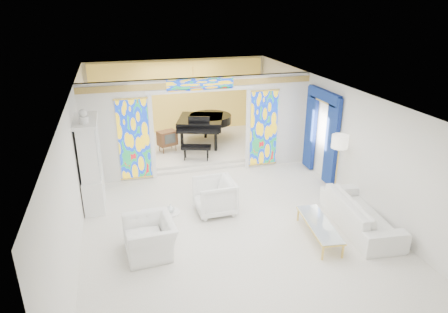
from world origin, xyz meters
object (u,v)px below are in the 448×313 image
object	(u,v)px
tv_console	(167,138)
sofa	(361,213)
coffee_table	(319,224)
grand_piano	(205,121)
armchair_left	(150,237)
armchair_right	(215,196)
china_cabinet	(91,164)

from	to	relation	value
tv_console	sofa	bearing A→B (deg)	-77.58
coffee_table	grand_piano	size ratio (longest dim) A/B	0.58
armchair_left	armchair_right	distance (m)	2.23
china_cabinet	tv_console	xyz separation A→B (m)	(2.38, 3.05, -0.52)
sofa	coffee_table	distance (m)	1.20
china_cabinet	sofa	world-z (taller)	china_cabinet
armchair_right	grand_piano	world-z (taller)	grand_piano
armchair_left	tv_console	world-z (taller)	tv_console
sofa	coffee_table	xyz separation A→B (m)	(-1.19, -0.18, -0.02)
tv_console	armchair_right	bearing A→B (deg)	-102.19
sofa	grand_piano	bearing A→B (deg)	25.56
china_cabinet	armchair_left	world-z (taller)	china_cabinet
china_cabinet	grand_piano	bearing A→B (deg)	43.02
china_cabinet	armchair_right	bearing A→B (deg)	-22.80
armchair_left	coffee_table	bearing A→B (deg)	78.33
armchair_right	grand_piano	distance (m)	4.95
armchair_right	china_cabinet	bearing A→B (deg)	-114.10
armchair_right	coffee_table	bearing A→B (deg)	46.48
coffee_table	grand_piano	world-z (taller)	grand_piano
sofa	tv_console	xyz separation A→B (m)	(-3.79, 5.94, 0.28)
coffee_table	grand_piano	bearing A→B (deg)	99.63
armchair_right	grand_piano	size ratio (longest dim) A/B	0.32
grand_piano	armchair_right	bearing A→B (deg)	-82.13
armchair_left	tv_console	size ratio (longest dim) A/B	1.60
grand_piano	coffee_table	bearing A→B (deg)	-62.28
china_cabinet	sofa	xyz separation A→B (m)	(6.17, -2.89, -0.80)
china_cabinet	sofa	bearing A→B (deg)	-25.09
coffee_table	grand_piano	xyz separation A→B (m)	(-1.13, 6.66, 0.62)
coffee_table	tv_console	world-z (taller)	tv_console
sofa	tv_console	world-z (taller)	tv_console
armchair_left	grand_piano	bearing A→B (deg)	152.27
tv_console	grand_piano	bearing A→B (deg)	-0.13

